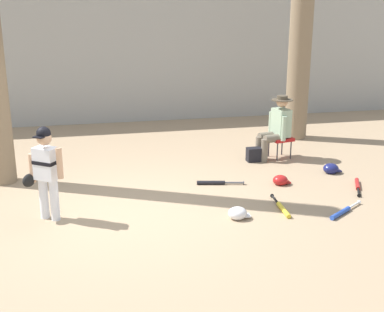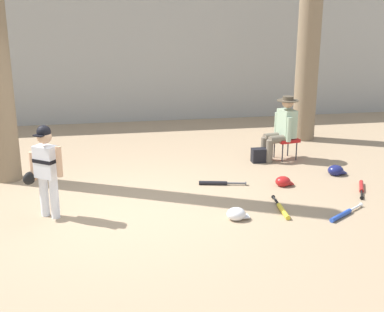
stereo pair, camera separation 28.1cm
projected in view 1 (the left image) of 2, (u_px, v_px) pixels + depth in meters
ground_plane at (129, 213)px, 7.22m from camera, size 60.00×60.00×0.00m
concrete_back_wall at (102, 58)px, 12.28m from camera, size 18.00×0.36×3.14m
tree_behind_spectator at (300, 49)px, 10.67m from camera, size 0.71×0.71×4.54m
young_ballplayer at (45, 167)px, 6.82m from camera, size 0.60×0.39×1.31m
folding_stool at (280, 139)px, 9.68m from camera, size 0.47×0.47×0.41m
seated_spectator at (276, 126)px, 9.56m from camera, size 0.68×0.54×1.20m
handbag_beside_stool at (256, 154)px, 9.53m from camera, size 0.34×0.18×0.26m
bat_blue_youth at (343, 212)px, 7.18m from camera, size 0.71×0.51×0.07m
bat_red_barrel at (358, 185)px, 8.21m from camera, size 0.40×0.70×0.07m
bat_yellow_trainer at (282, 208)px, 7.31m from camera, size 0.12×0.81×0.07m
bat_black_composite at (215, 183)px, 8.33m from camera, size 0.77×0.23×0.07m
batting_helmet_white at (238, 213)px, 7.02m from camera, size 0.31×0.24×0.18m
batting_helmet_red at (280, 180)px, 8.33m from camera, size 0.29×0.23×0.17m
batting_helmet_navy at (331, 169)px, 8.89m from camera, size 0.32×0.25×0.18m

